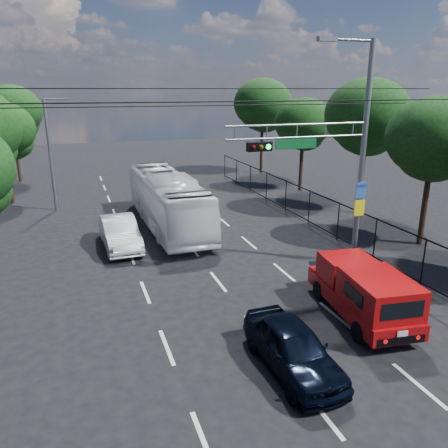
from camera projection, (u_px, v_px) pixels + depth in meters
name	position (u px, v px, depth m)	size (l,w,h in m)	color
ground	(321.00, 411.00, 10.73)	(120.00, 120.00, 0.00)	black
lane_markings	(183.00, 237.00, 23.36)	(6.12, 38.00, 0.01)	beige
signal_mast	(339.00, 148.00, 18.04)	(6.43, 0.39, 9.50)	slate
streetlight_left	(52.00, 149.00, 27.43)	(2.09, 0.22, 7.08)	slate
utility_wires	(211.00, 99.00, 16.56)	(22.00, 5.04, 0.74)	black
fence_right	(326.00, 215.00, 23.79)	(0.06, 34.03, 2.00)	black
tree_right_b	(433.00, 144.00, 20.89)	(4.50, 4.50, 7.31)	black
tree_right_c	(367.00, 121.00, 26.29)	(5.10, 5.10, 8.29)	black
tree_right_d	(303.00, 127.00, 32.74)	(4.32, 4.32, 7.02)	black
tree_right_e	(263.00, 108.00, 39.70)	(5.28, 5.28, 8.58)	black
tree_left_d	(3.00, 134.00, 28.98)	(4.20, 4.20, 6.83)	black
tree_left_e	(12.00, 115.00, 35.89)	(4.92, 4.92, 7.99)	black
red_pickup	(363.00, 290.00, 14.90)	(2.43, 5.26, 1.89)	black
navy_hatchback	(293.00, 348.00, 12.16)	(1.62, 4.03, 1.37)	black
white_bus	(168.00, 200.00, 24.85)	(2.56, 10.93, 3.05)	white
white_van	(120.00, 233.00, 21.66)	(1.60, 4.60, 1.51)	silver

